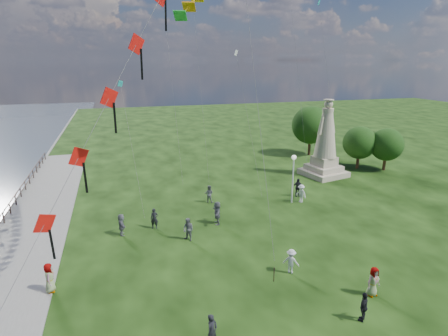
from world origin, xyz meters
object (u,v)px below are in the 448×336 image
object	(u,v)px
person_0	(212,331)
person_4	(373,282)
person_8	(301,193)
person_3	(364,307)
lamppost	(293,169)
person_11	(217,213)
person_1	(188,230)
statue	(325,148)
person_5	(121,224)
person_10	(50,279)
person_7	(209,194)
person_2	(291,261)
person_9	(298,187)
person_6	(154,219)

from	to	relation	value
person_0	person_4	size ratio (longest dim) A/B	0.96
person_4	person_8	distance (m)	13.80
person_3	person_4	distance (m)	2.37
lamppost	person_11	bearing A→B (deg)	-162.25
lamppost	person_4	distance (m)	13.95
person_1	person_11	xyz separation A→B (m)	(2.68, 2.14, 0.08)
person_0	person_8	size ratio (longest dim) A/B	0.97
person_3	statue	bearing A→B (deg)	-157.17
person_11	person_8	bearing A→B (deg)	114.28
person_5	person_11	distance (m)	7.13
person_10	person_7	bearing A→B (deg)	-46.57
lamppost	person_10	xyz separation A→B (m)	(-18.57, -8.51, -2.31)
person_0	person_3	world-z (taller)	person_0
person_2	person_3	xyz separation A→B (m)	(1.46, -4.87, 0.01)
person_1	statue	bearing A→B (deg)	83.04
person_1	person_3	size ratio (longest dim) A/B	1.09
person_0	person_8	world-z (taller)	person_8
person_10	person_5	bearing A→B (deg)	-31.63
person_2	person_7	world-z (taller)	person_7
person_0	person_2	bearing A→B (deg)	-2.04
person_0	person_1	distance (m)	10.29
person_11	person_9	bearing A→B (deg)	121.98
person_5	person_7	size ratio (longest dim) A/B	1.02
person_2	person_9	bearing A→B (deg)	-79.45
statue	person_4	size ratio (longest dim) A/B	4.98
person_2	person_7	bearing A→B (deg)	-42.33
person_3	person_6	size ratio (longest dim) A/B	0.98
person_6	person_10	world-z (taller)	person_10
person_3	person_5	xyz separation A→B (m)	(-10.94, 12.90, 0.04)
person_0	person_10	size ratio (longest dim) A/B	0.95
person_5	person_9	size ratio (longest dim) A/B	0.93
person_1	person_4	size ratio (longest dim) A/B	1.00
person_1	person_5	bearing A→B (deg)	-156.33
statue	person_9	xyz separation A→B (m)	(-5.80, -5.19, -2.26)
person_0	person_11	xyz separation A→B (m)	(3.64, 12.38, 0.11)
person_2	person_3	distance (m)	5.08
statue	person_5	world-z (taller)	statue
person_6	person_10	bearing A→B (deg)	-122.11
person_11	person_3	bearing A→B (deg)	25.44
person_2	person_9	distance (m)	13.31
lamppost	person_3	world-z (taller)	lamppost
person_2	person_5	distance (m)	12.43
person_2	person_9	world-z (taller)	person_9
person_4	person_9	world-z (taller)	person_9
person_7	person_5	bearing A→B (deg)	57.86
person_6	person_5	bearing A→B (deg)	-158.32
person_0	person_2	world-z (taller)	person_0
person_1	person_9	size ratio (longest dim) A/B	0.96
person_1	person_11	size ratio (longest dim) A/B	0.91
person_1	person_6	distance (m)	3.37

